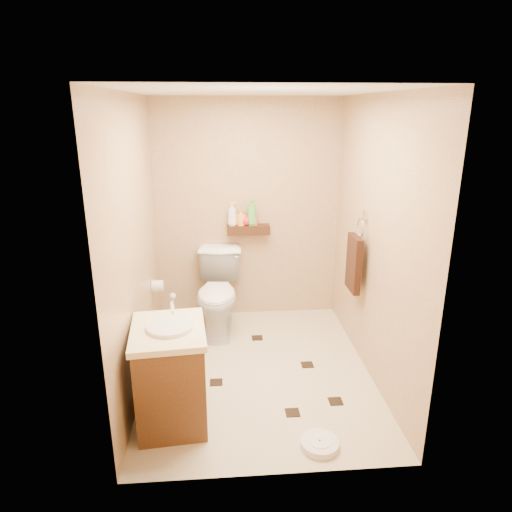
{
  "coord_description": "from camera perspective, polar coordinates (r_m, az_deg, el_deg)",
  "views": [
    {
      "loc": [
        -0.3,
        -3.62,
        2.28
      ],
      "look_at": [
        0.01,
        0.25,
        1.02
      ],
      "focal_mm": 32.0,
      "sensor_mm": 36.0,
      "label": 1
    }
  ],
  "objects": [
    {
      "name": "toilet",
      "position": [
        4.83,
        -4.73,
        -4.68
      ],
      "size": [
        0.53,
        0.86,
        0.84
      ],
      "primitive_type": "imported",
      "rotation": [
        0.0,
        0.0,
        -0.07
      ],
      "color": "white",
      "rests_on": "ground"
    },
    {
      "name": "bottle_a",
      "position": [
        4.92,
        -3.0,
        5.28
      ],
      "size": [
        0.1,
        0.1,
        0.26
      ],
      "primitive_type": "imported",
      "rotation": [
        0.0,
        0.0,
        1.52
      ],
      "color": "silver",
      "rests_on": "wall_shelf"
    },
    {
      "name": "bathroom_scale",
      "position": [
        3.51,
        7.95,
        -22.22
      ],
      "size": [
        0.3,
        0.3,
        0.05
      ],
      "rotation": [
        0.0,
        0.0,
        0.13
      ],
      "color": "white",
      "rests_on": "ground"
    },
    {
      "name": "towel_ring",
      "position": [
        4.27,
        12.19,
        -0.6
      ],
      "size": [
        0.12,
        0.3,
        0.76
      ],
      "color": "silver",
      "rests_on": "wall_right"
    },
    {
      "name": "wall_front",
      "position": [
        2.63,
        2.48,
        -6.32
      ],
      "size": [
        2.0,
        0.04,
        2.4
      ],
      "primitive_type": "cube",
      "color": "tan",
      "rests_on": "ground"
    },
    {
      "name": "wall_left",
      "position": [
        3.84,
        -14.84,
        1.08
      ],
      "size": [
        0.04,
        2.5,
        2.4
      ],
      "primitive_type": "cube",
      "color": "tan",
      "rests_on": "ground"
    },
    {
      "name": "wall_shelf",
      "position": [
        4.97,
        -0.95,
        3.32
      ],
      "size": [
        0.46,
        0.14,
        0.1
      ],
      "primitive_type": "cube",
      "color": "#3D1D10",
      "rests_on": "wall_back"
    },
    {
      "name": "floor_accents",
      "position": [
        4.26,
        1.16,
        -14.27
      ],
      "size": [
        1.27,
        1.35,
        0.01
      ],
      "color": "black",
      "rests_on": "ground"
    },
    {
      "name": "ground",
      "position": [
        4.29,
        0.17,
        -14.07
      ],
      "size": [
        2.5,
        2.5,
        0.0
      ],
      "primitive_type": "plane",
      "color": "beige",
      "rests_on": "ground"
    },
    {
      "name": "toilet_paper",
      "position": [
        4.64,
        -12.2,
        -3.66
      ],
      "size": [
        0.12,
        0.11,
        0.12
      ],
      "color": "white",
      "rests_on": "wall_left"
    },
    {
      "name": "wall_right",
      "position": [
        4.0,
        14.61,
        1.75
      ],
      "size": [
        0.04,
        2.5,
        2.4
      ],
      "primitive_type": "cube",
      "color": "tan",
      "rests_on": "ground"
    },
    {
      "name": "wall_back",
      "position": [
        5.0,
        -1.02,
        5.54
      ],
      "size": [
        2.0,
        0.04,
        2.4
      ],
      "primitive_type": "cube",
      "color": "tan",
      "rests_on": "ground"
    },
    {
      "name": "ceiling",
      "position": [
        3.64,
        0.2,
        19.9
      ],
      "size": [
        2.0,
        2.5,
        0.02
      ],
      "primitive_type": "cube",
      "color": "silver",
      "rests_on": "wall_back"
    },
    {
      "name": "toilet_brush",
      "position": [
        4.97,
        -10.2,
        -7.6
      ],
      "size": [
        0.1,
        0.1,
        0.44
      ],
      "color": "#18635F",
      "rests_on": "ground"
    },
    {
      "name": "bottle_c",
      "position": [
        4.94,
        -1.23,
        4.63
      ],
      "size": [
        0.15,
        0.15,
        0.14
      ],
      "primitive_type": "imported",
      "rotation": [
        0.0,
        0.0,
        2.52
      ],
      "color": "red",
      "rests_on": "wall_shelf"
    },
    {
      "name": "bottle_e",
      "position": [
        4.94,
        -0.21,
        4.72
      ],
      "size": [
        0.09,
        0.09,
        0.15
      ],
      "primitive_type": "imported",
      "rotation": [
        0.0,
        0.0,
        2.73
      ],
      "color": "#C86442",
      "rests_on": "wall_shelf"
    },
    {
      "name": "bottle_d",
      "position": [
        4.92,
        -0.54,
        5.48
      ],
      "size": [
        0.15,
        0.15,
        0.28
      ],
      "primitive_type": "imported",
      "rotation": [
        0.0,
        0.0,
        0.91
      ],
      "color": "green",
      "rests_on": "wall_shelf"
    },
    {
      "name": "vanity",
      "position": [
        3.55,
        -10.61,
        -14.27
      ],
      "size": [
        0.58,
        0.68,
        0.9
      ],
      "rotation": [
        0.0,
        0.0,
        0.09
      ],
      "color": "brown",
      "rests_on": "ground"
    },
    {
      "name": "bottle_b",
      "position": [
        4.93,
        -1.91,
        4.84
      ],
      "size": [
        0.11,
        0.11,
        0.18
      ],
      "primitive_type": "imported",
      "rotation": [
        0.0,
        0.0,
        3.67
      ],
      "color": "#FFAD35",
      "rests_on": "wall_shelf"
    }
  ]
}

